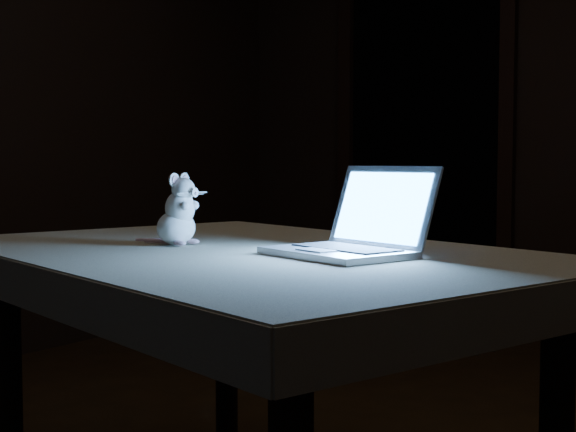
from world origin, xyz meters
The scene contains 5 objects.
doorway centered at (-1.10, 2.50, 1.06)m, with size 1.06×0.36×2.13m, color black, non-canonical shape.
table centered at (-0.15, -0.32, 0.35)m, with size 1.31×0.84×0.70m, color black, non-canonical shape.
tablecloth centered at (-0.18, -0.35, 0.67)m, with size 1.40×0.93×0.09m, color beige, non-canonical shape.
laptop centered at (0.08, -0.33, 0.80)m, with size 0.28×0.24×0.19m, color silver, non-canonical shape.
plush_mouse centered at (-0.34, -0.35, 0.79)m, with size 0.12×0.12×0.16m, color white, non-canonical shape.
Camera 1 is at (0.96, -1.75, 0.90)m, focal length 52.00 mm.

